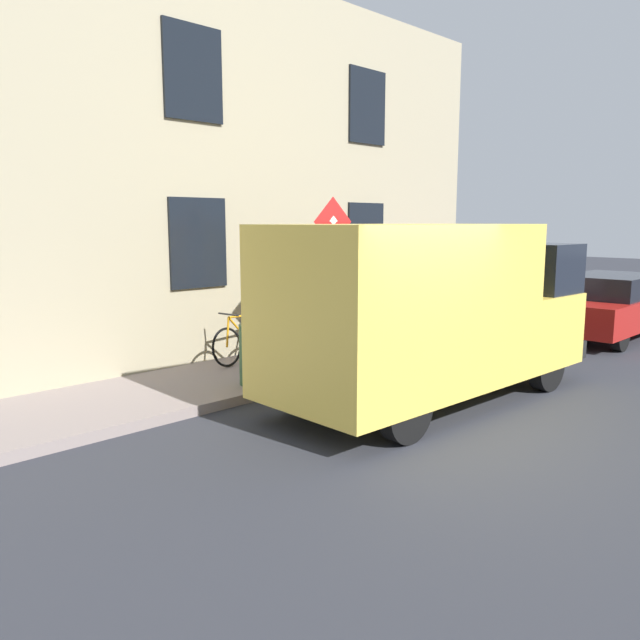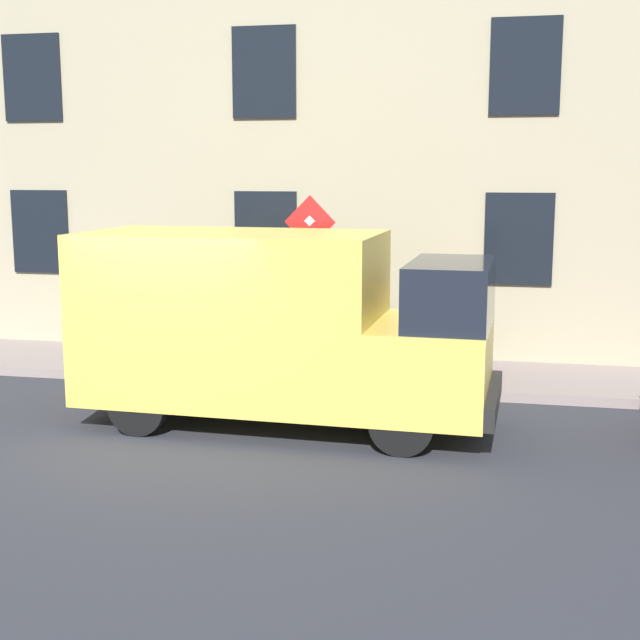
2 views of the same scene
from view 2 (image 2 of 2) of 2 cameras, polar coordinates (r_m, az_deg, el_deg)
The scene contains 11 objects.
ground_plane at distance 11.41m, azimuth -9.43°, elevation -7.13°, with size 80.00×80.00×0.00m, color #2C2D35.
sidewalk_slab at distance 14.47m, azimuth -4.59°, elevation -3.12°, with size 2.18×17.49×0.14m, color gray.
building_facade at distance 15.49m, azimuth -3.23°, elevation 10.16°, with size 0.75×15.49×6.80m.
sign_post_stacked at distance 13.03m, azimuth -0.65°, elevation 3.19°, with size 0.17×0.56×2.66m.
delivery_van at distance 11.27m, azimuth -2.79°, elevation -0.24°, with size 2.18×5.39×2.50m.
bicycle_black at distance 14.37m, azimuth 7.22°, elevation -1.46°, with size 0.46×1.72×0.89m.
bicycle_green at distance 14.45m, azimuth 4.19°, elevation -1.34°, with size 0.49×1.71×0.89m.
bicycle_blue at distance 14.57m, azimuth 1.21°, elevation -1.23°, with size 0.46×1.71×0.89m.
bicycle_orange at distance 14.73m, azimuth -1.72°, elevation -1.11°, with size 0.46×1.71×0.89m.
pedestrian at distance 13.87m, azimuth 9.10°, elevation 0.44°, with size 0.47×0.46×1.72m.
litter_bin at distance 13.76m, azimuth -6.65°, elevation -1.61°, with size 0.44×0.44×0.90m, color #2D5133.
Camera 2 is at (-10.15, -4.04, 3.29)m, focal length 49.13 mm.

